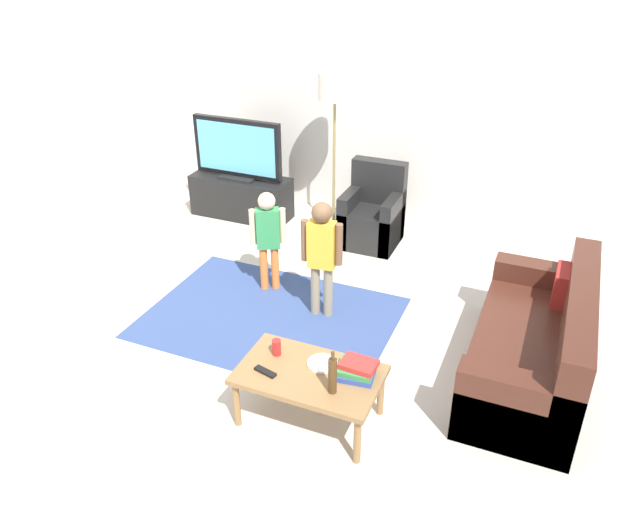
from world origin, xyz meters
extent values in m
plane|color=beige|center=(0.00, 0.00, 0.00)|extent=(7.80, 7.80, 0.00)
cube|color=silver|center=(0.00, 3.00, 1.35)|extent=(6.00, 0.12, 2.70)
cube|color=#33477A|center=(-0.43, 0.44, 0.00)|extent=(2.20, 1.60, 0.01)
cube|color=black|center=(-1.74, 2.30, 0.25)|extent=(1.20, 0.44, 0.50)
cube|color=black|center=(-1.74, 2.25, 0.10)|extent=(1.10, 0.32, 0.03)
cube|color=black|center=(-1.74, 2.28, 0.52)|extent=(0.44, 0.28, 0.03)
cube|color=black|center=(-1.74, 2.28, 0.87)|extent=(1.10, 0.07, 0.68)
cube|color=#59B2D8|center=(-1.74, 2.24, 0.87)|extent=(1.00, 0.01, 0.58)
cube|color=#472319|center=(1.79, 0.48, 0.21)|extent=(0.80, 1.80, 0.42)
cube|color=#472319|center=(2.09, 0.48, 0.43)|extent=(0.20, 1.80, 0.86)
cube|color=#472319|center=(1.79, -0.32, 0.30)|extent=(0.80, 0.20, 0.60)
cube|color=#472319|center=(1.79, 1.28, 0.30)|extent=(0.80, 0.20, 0.60)
cube|color=#B22823|center=(1.94, 1.03, 0.56)|extent=(0.10, 0.32, 0.32)
cube|color=black|center=(-0.06, 2.20, 0.21)|extent=(0.60, 0.60, 0.42)
cube|color=black|center=(-0.06, 2.42, 0.45)|extent=(0.60, 0.16, 0.90)
cube|color=black|center=(-0.30, 2.20, 0.30)|extent=(0.12, 0.60, 0.60)
cube|color=black|center=(0.18, 2.20, 0.30)|extent=(0.12, 0.60, 0.60)
cylinder|color=#262626|center=(-0.61, 2.45, 0.01)|extent=(0.28, 0.28, 0.02)
cylinder|color=#99844C|center=(-0.61, 2.45, 0.76)|extent=(0.03, 0.03, 1.50)
cylinder|color=silver|center=(-0.61, 2.45, 1.64)|extent=(0.36, 0.36, 0.28)
cylinder|color=orange|center=(-0.71, 0.88, 0.23)|extent=(0.08, 0.08, 0.46)
cylinder|color=orange|center=(-0.61, 0.93, 0.23)|extent=(0.08, 0.08, 0.46)
cube|color=#338C4C|center=(-0.66, 0.91, 0.65)|extent=(0.25, 0.21, 0.39)
sphere|color=beige|center=(-0.66, 0.91, 0.93)|extent=(0.16, 0.16, 0.16)
cylinder|color=beige|center=(-0.78, 0.84, 0.67)|extent=(0.06, 0.06, 0.35)
cylinder|color=beige|center=(-0.54, 0.97, 0.67)|extent=(0.06, 0.06, 0.35)
cylinder|color=gray|center=(-0.08, 0.68, 0.25)|extent=(0.08, 0.08, 0.50)
cylinder|color=gray|center=(0.04, 0.69, 0.25)|extent=(0.08, 0.08, 0.50)
cube|color=gold|center=(-0.02, 0.69, 0.71)|extent=(0.25, 0.16, 0.43)
sphere|color=brown|center=(-0.02, 0.69, 1.02)|extent=(0.18, 0.18, 0.18)
cylinder|color=brown|center=(-0.17, 0.67, 0.74)|extent=(0.07, 0.07, 0.39)
cylinder|color=brown|center=(0.13, 0.70, 0.74)|extent=(0.07, 0.07, 0.39)
cube|color=olive|center=(0.42, -0.60, 0.40)|extent=(1.00, 0.60, 0.04)
cylinder|color=olive|center=(-0.03, -0.85, 0.19)|extent=(0.05, 0.05, 0.38)
cylinder|color=olive|center=(0.87, -0.85, 0.19)|extent=(0.05, 0.05, 0.38)
cylinder|color=olive|center=(-0.03, -0.35, 0.19)|extent=(0.05, 0.05, 0.38)
cylinder|color=olive|center=(0.87, -0.35, 0.19)|extent=(0.05, 0.05, 0.38)
cube|color=#334CA5|center=(0.74, -0.50, 0.44)|extent=(0.27, 0.25, 0.04)
cube|color=#388C4C|center=(0.73, -0.50, 0.48)|extent=(0.27, 0.22, 0.04)
cube|color=red|center=(0.75, -0.50, 0.52)|extent=(0.25, 0.19, 0.04)
cylinder|color=#4C3319|center=(0.64, -0.72, 0.55)|extent=(0.06, 0.06, 0.27)
cylinder|color=#4C3319|center=(0.64, -0.72, 0.72)|extent=(0.02, 0.02, 0.06)
cube|color=black|center=(0.14, -0.72, 0.43)|extent=(0.18, 0.09, 0.02)
cylinder|color=red|center=(0.12, -0.50, 0.48)|extent=(0.07, 0.07, 0.12)
cylinder|color=white|center=(0.47, -0.48, 0.43)|extent=(0.22, 0.22, 0.02)
cube|color=silver|center=(0.49, -0.48, 0.44)|extent=(0.12, 0.11, 0.01)
camera|label=1|loc=(1.79, -3.67, 3.17)|focal=34.56mm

